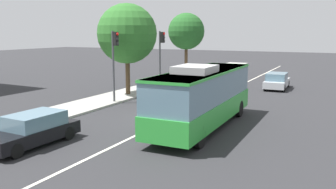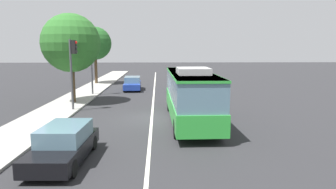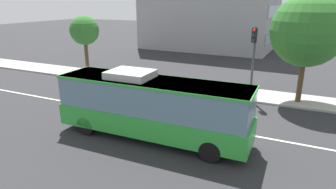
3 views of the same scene
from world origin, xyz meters
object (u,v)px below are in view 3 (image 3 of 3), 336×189
street_tree_kerbside_centre (308,31)px  transit_bus (152,105)px  street_tree_kerbside_right (84,31)px  sedan_black (115,83)px  traffic_light_mid_block (253,51)px

street_tree_kerbside_centre → transit_bus: bearing=-126.4°
street_tree_kerbside_centre → street_tree_kerbside_right: (-19.67, 1.51, -0.93)m
sedan_black → street_tree_kerbside_right: street_tree_kerbside_right is taller
transit_bus → traffic_light_mid_block: size_ratio=1.93×
sedan_black → traffic_light_mid_block: size_ratio=0.88×
transit_bus → street_tree_kerbside_centre: street_tree_kerbside_centre is taller
street_tree_kerbside_right → transit_bus: bearing=-39.1°
transit_bus → street_tree_kerbside_right: (-13.00, 10.55, 2.24)m
transit_bus → street_tree_kerbside_centre: bearing=52.8°
street_tree_kerbside_centre → street_tree_kerbside_right: 19.75m
traffic_light_mid_block → sedan_black: bearing=-71.4°
traffic_light_mid_block → street_tree_kerbside_right: (-16.52, 2.48, 0.48)m
transit_bus → traffic_light_mid_block: bearing=65.6°
sedan_black → traffic_light_mid_block: traffic_light_mid_block is taller
sedan_black → street_tree_kerbside_centre: bearing=-164.1°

